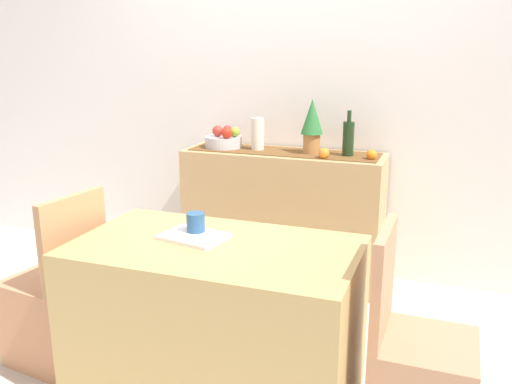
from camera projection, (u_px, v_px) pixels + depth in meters
ground_plane at (225, 340)px, 3.06m from camera, size 6.40×6.40×0.02m
room_wall_rear at (289, 79)px, 3.77m from camera, size 6.40×0.06×2.70m
sideboard_console at (283, 216)px, 3.76m from camera, size 1.34×0.42×0.89m
table_runner at (284, 152)px, 3.64m from camera, size 1.26×0.32×0.01m
fruit_bowl at (224, 142)px, 3.77m from camera, size 0.25×0.25×0.08m
apple_center at (227, 133)px, 3.68m from camera, size 0.07×0.07×0.07m
apple_right at (227, 130)px, 3.79m from camera, size 0.07×0.07×0.07m
apple_front at (218, 131)px, 3.75m from camera, size 0.07×0.07×0.07m
apple_rear at (235, 132)px, 3.73m from camera, size 0.07×0.07×0.07m
wine_bottle at (348, 138)px, 3.47m from camera, size 0.07×0.07×0.29m
ceramic_vase at (258, 134)px, 3.67m from camera, size 0.09×0.09×0.22m
potted_plant at (312, 123)px, 3.53m from camera, size 0.14×0.14×0.36m
orange_loose_far at (324, 153)px, 3.42m from camera, size 0.07×0.07×0.07m
orange_loose_mid at (372, 155)px, 3.38m from camera, size 0.07×0.07×0.07m
dining_table at (217, 321)px, 2.49m from camera, size 1.25×0.71×0.74m
open_book at (194, 237)px, 2.47m from camera, size 0.31×0.26×0.02m
coffee_cup at (196, 224)px, 2.50m from camera, size 0.08×0.08×0.11m
chair_near_window at (58, 311)px, 2.81m from camera, size 0.45×0.45×0.90m
chair_by_corner at (418, 381)px, 2.23m from camera, size 0.41×0.41×0.90m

